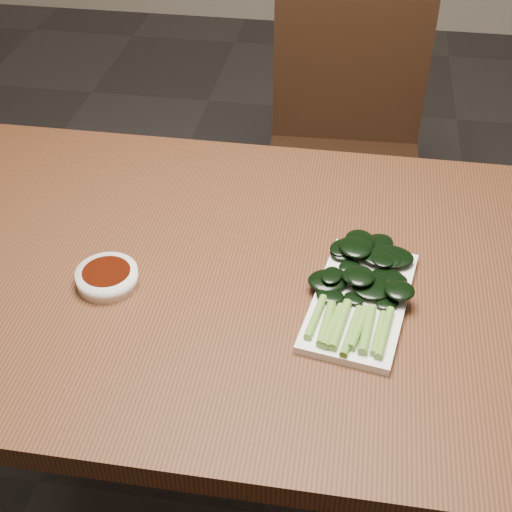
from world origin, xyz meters
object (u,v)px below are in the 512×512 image
object	(u,v)px
chair_far	(344,147)
gai_lan	(362,277)
serving_plate	(360,301)
table	(266,302)
sauce_bowl	(107,277)

from	to	relation	value
chair_far	gai_lan	bearing A→B (deg)	-88.25
serving_plate	gai_lan	distance (m)	0.04
table	serving_plate	size ratio (longest dim) A/B	4.86
chair_far	sauce_bowl	size ratio (longest dim) A/B	8.91
table	chair_far	xyz separation A→B (m)	(0.10, 0.86, -0.19)
serving_plate	sauce_bowl	bearing A→B (deg)	-177.76
serving_plate	chair_far	bearing A→B (deg)	93.81
gai_lan	serving_plate	bearing A→B (deg)	-88.29
table	gai_lan	bearing A→B (deg)	-7.38
chair_far	sauce_bowl	world-z (taller)	chair_far
chair_far	gai_lan	distance (m)	0.93
table	gai_lan	distance (m)	0.18
sauce_bowl	table	bearing A→B (deg)	16.12
serving_plate	gai_lan	size ratio (longest dim) A/B	0.95
sauce_bowl	serving_plate	bearing A→B (deg)	2.24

